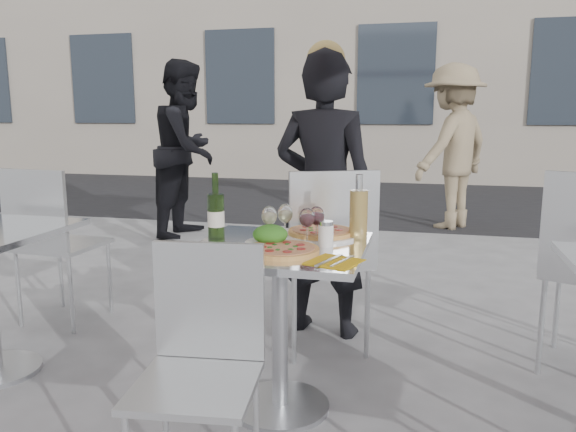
% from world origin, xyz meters
% --- Properties ---
extents(ground, '(80.00, 80.00, 0.00)m').
position_xyz_m(ground, '(0.00, 0.00, 0.00)').
color(ground, slate).
extents(street_asphalt, '(24.00, 5.00, 0.00)m').
position_xyz_m(street_asphalt, '(0.00, 6.50, 0.00)').
color(street_asphalt, black).
rests_on(street_asphalt, ground).
extents(main_table, '(0.72, 0.72, 0.75)m').
position_xyz_m(main_table, '(0.00, 0.00, 0.54)').
color(main_table, '#B7BABF').
rests_on(main_table, ground).
extents(chair_far, '(0.62, 0.62, 1.02)m').
position_xyz_m(chair_far, '(0.10, 0.62, 0.60)').
color(chair_far, silver).
rests_on(chair_far, ground).
extents(chair_near, '(0.43, 0.44, 0.86)m').
position_xyz_m(chair_near, '(-0.12, -0.58, 0.51)').
color(chair_near, silver).
rests_on(chair_near, ground).
extents(side_chair_lfar, '(0.47, 0.49, 0.98)m').
position_xyz_m(side_chair_lfar, '(-1.61, 0.64, 0.58)').
color(side_chair_lfar, silver).
rests_on(side_chair_lfar, ground).
extents(woman_diner, '(0.65, 0.48, 1.65)m').
position_xyz_m(woman_diner, '(0.02, 0.95, 0.83)').
color(woman_diner, black).
rests_on(woman_diner, ground).
extents(pedestrian_a, '(0.73, 0.92, 1.85)m').
position_xyz_m(pedestrian_a, '(-1.88, 3.31, 0.93)').
color(pedestrian_a, black).
rests_on(pedestrian_a, ground).
extents(pedestrian_b, '(1.24, 1.37, 1.85)m').
position_xyz_m(pedestrian_b, '(0.88, 4.40, 0.93)').
color(pedestrian_b, '#8F7B5C').
rests_on(pedestrian_b, ground).
extents(pizza_near, '(0.30, 0.30, 0.02)m').
position_xyz_m(pizza_near, '(0.04, -0.11, 0.76)').
color(pizza_near, '#E5AF59').
rests_on(pizza_near, main_table).
extents(pizza_far, '(0.34, 0.34, 0.03)m').
position_xyz_m(pizza_far, '(0.14, 0.21, 0.77)').
color(pizza_far, white).
rests_on(pizza_far, main_table).
extents(salad_plate, '(0.22, 0.22, 0.09)m').
position_xyz_m(salad_plate, '(-0.04, 0.00, 0.79)').
color(salad_plate, white).
rests_on(salad_plate, main_table).
extents(wine_bottle, '(0.07, 0.08, 0.29)m').
position_xyz_m(wine_bottle, '(-0.31, 0.06, 0.86)').
color(wine_bottle, '#335620').
rests_on(wine_bottle, main_table).
extents(carafe, '(0.08, 0.08, 0.29)m').
position_xyz_m(carafe, '(0.31, 0.19, 0.87)').
color(carafe, '#D7B45C').
rests_on(carafe, main_table).
extents(sugar_shaker, '(0.06, 0.06, 0.11)m').
position_xyz_m(sugar_shaker, '(0.19, 0.03, 0.80)').
color(sugar_shaker, white).
rests_on(sugar_shaker, main_table).
extents(wineglass_white_a, '(0.07, 0.07, 0.16)m').
position_xyz_m(wineglass_white_a, '(-0.06, 0.06, 0.86)').
color(wineglass_white_a, white).
rests_on(wineglass_white_a, main_table).
extents(wineglass_white_b, '(0.07, 0.07, 0.16)m').
position_xyz_m(wineglass_white_b, '(-0.01, 0.13, 0.86)').
color(wineglass_white_b, white).
rests_on(wineglass_white_b, main_table).
extents(wineglass_red_a, '(0.07, 0.07, 0.16)m').
position_xyz_m(wineglass_red_a, '(0.11, 0.05, 0.86)').
color(wineglass_red_a, white).
rests_on(wineglass_red_a, main_table).
extents(wineglass_red_b, '(0.07, 0.07, 0.16)m').
position_xyz_m(wineglass_red_b, '(0.14, 0.11, 0.86)').
color(wineglass_red_b, white).
rests_on(wineglass_red_b, main_table).
extents(napkin_left, '(0.24, 0.24, 0.01)m').
position_xyz_m(napkin_left, '(-0.27, -0.18, 0.75)').
color(napkin_left, gold).
rests_on(napkin_left, main_table).
extents(napkin_right, '(0.23, 0.23, 0.01)m').
position_xyz_m(napkin_right, '(0.27, -0.22, 0.75)').
color(napkin_right, gold).
rests_on(napkin_right, main_table).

